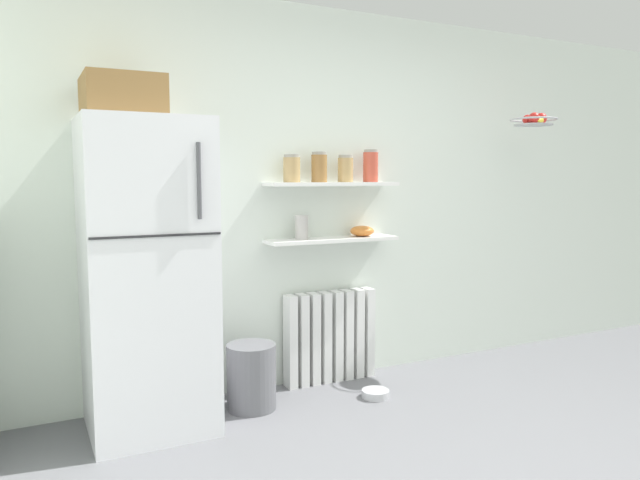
# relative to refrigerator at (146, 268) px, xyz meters

# --- Properties ---
(ground_plane) EXTENTS (7.04, 7.04, 0.00)m
(ground_plane) POSITION_rel_refrigerator_xyz_m (1.35, -1.18, -0.93)
(ground_plane) COLOR slate
(back_wall) EXTENTS (7.04, 0.10, 2.60)m
(back_wall) POSITION_rel_refrigerator_xyz_m (1.35, 0.37, 0.37)
(back_wall) COLOR silver
(back_wall) RESTS_ON ground_plane
(refrigerator) EXTENTS (0.68, 0.68, 1.98)m
(refrigerator) POSITION_rel_refrigerator_xyz_m (0.00, 0.00, 0.00)
(refrigerator) COLOR silver
(refrigerator) RESTS_ON ground_plane
(radiator) EXTENTS (0.67, 0.12, 0.64)m
(radiator) POSITION_rel_refrigerator_xyz_m (1.30, 0.24, -0.61)
(radiator) COLOR white
(radiator) RESTS_ON ground_plane
(wall_shelf_lower) EXTENTS (0.95, 0.22, 0.02)m
(wall_shelf_lower) POSITION_rel_refrigerator_xyz_m (1.30, 0.21, 0.08)
(wall_shelf_lower) COLOR white
(wall_shelf_upper) EXTENTS (0.95, 0.22, 0.02)m
(wall_shelf_upper) POSITION_rel_refrigerator_xyz_m (1.30, 0.21, 0.47)
(wall_shelf_upper) COLOR white
(storage_jar_0) EXTENTS (0.11, 0.11, 0.18)m
(storage_jar_0) POSITION_rel_refrigerator_xyz_m (1.00, 0.21, 0.57)
(storage_jar_0) COLOR tan
(storage_jar_0) RESTS_ON wall_shelf_upper
(storage_jar_1) EXTENTS (0.11, 0.11, 0.20)m
(storage_jar_1) POSITION_rel_refrigerator_xyz_m (1.20, 0.21, 0.58)
(storage_jar_1) COLOR olive
(storage_jar_1) RESTS_ON wall_shelf_upper
(storage_jar_2) EXTENTS (0.11, 0.11, 0.19)m
(storage_jar_2) POSITION_rel_refrigerator_xyz_m (1.40, 0.21, 0.57)
(storage_jar_2) COLOR tan
(storage_jar_2) RESTS_ON wall_shelf_upper
(storage_jar_3) EXTENTS (0.11, 0.11, 0.23)m
(storage_jar_3) POSITION_rel_refrigerator_xyz_m (1.61, 0.21, 0.59)
(storage_jar_3) COLOR #C64C38
(storage_jar_3) RESTS_ON wall_shelf_upper
(vase) EXTENTS (0.09, 0.09, 0.16)m
(vase) POSITION_rel_refrigerator_xyz_m (1.07, 0.21, 0.18)
(vase) COLOR #B2ADA8
(vase) RESTS_ON wall_shelf_lower
(shelf_bowl) EXTENTS (0.17, 0.17, 0.08)m
(shelf_bowl) POSITION_rel_refrigerator_xyz_m (1.54, 0.21, 0.13)
(shelf_bowl) COLOR orange
(shelf_bowl) RESTS_ON wall_shelf_lower
(trash_bin) EXTENTS (0.31, 0.31, 0.41)m
(trash_bin) POSITION_rel_refrigerator_xyz_m (0.62, 0.00, -0.73)
(trash_bin) COLOR slate
(trash_bin) RESTS_ON ground_plane
(pet_food_bowl) EXTENTS (0.18, 0.18, 0.05)m
(pet_food_bowl) POSITION_rel_refrigerator_xyz_m (1.42, -0.18, -0.91)
(pet_food_bowl) COLOR #B7B7BC
(pet_food_bowl) RESTS_ON ground_plane
(hanging_fruit_basket) EXTENTS (0.34, 0.34, 0.09)m
(hanging_fruit_basket) POSITION_rel_refrigerator_xyz_m (2.84, -0.10, 0.93)
(hanging_fruit_basket) COLOR #B2B2B7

